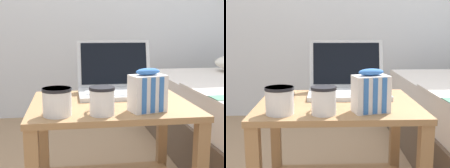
# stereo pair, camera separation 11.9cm
# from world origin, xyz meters

# --- Properties ---
(bedside_table) EXTENTS (0.63, 0.51, 0.50)m
(bedside_table) POSITION_xyz_m (0.00, 0.00, 0.32)
(bedside_table) COLOR #997047
(bedside_table) RESTS_ON ground_plane
(laptop) EXTENTS (0.35, 0.28, 0.23)m
(laptop) POSITION_xyz_m (0.05, 0.16, 0.55)
(laptop) COLOR #B7BABC
(laptop) RESTS_ON bedside_table
(mug_front_left) EXTENTS (0.10, 0.14, 0.09)m
(mug_front_left) POSITION_xyz_m (-0.20, -0.16, 0.55)
(mug_front_left) COLOR white
(mug_front_left) RESTS_ON bedside_table
(mug_front_right) EXTENTS (0.09, 0.13, 0.10)m
(mug_front_right) POSITION_xyz_m (-0.06, -0.17, 0.56)
(mug_front_right) COLOR white
(mug_front_right) RESTS_ON bedside_table
(snack_bag) EXTENTS (0.14, 0.10, 0.15)m
(snack_bag) POSITION_xyz_m (0.11, -0.15, 0.57)
(snack_bag) COLOR silver
(snack_bag) RESTS_ON bedside_table
(cell_phone) EXTENTS (0.09, 0.16, 0.01)m
(cell_phone) POSITION_xyz_m (-0.22, 0.08, 0.51)
(cell_phone) COLOR black
(cell_phone) RESTS_ON bedside_table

